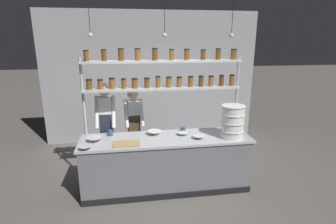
# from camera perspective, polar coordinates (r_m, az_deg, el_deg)

# --- Properties ---
(ground_plane) EXTENTS (40.00, 40.00, 0.00)m
(ground_plane) POSITION_cam_1_polar(r_m,az_deg,el_deg) (4.76, -0.40, -15.97)
(ground_plane) COLOR #5B5651
(back_wall) EXTENTS (5.21, 0.12, 3.15)m
(back_wall) POSITION_cam_1_polar(r_m,az_deg,el_deg) (6.52, -3.50, 7.45)
(back_wall) COLOR #939399
(back_wall) RESTS_ON ground_plane
(prep_counter) EXTENTS (2.81, 0.76, 0.92)m
(prep_counter) POSITION_cam_1_polar(r_m,az_deg,el_deg) (4.54, -0.41, -11.03)
(prep_counter) COLOR slate
(prep_counter) RESTS_ON ground_plane
(spice_shelf_unit) EXTENTS (2.69, 0.28, 2.36)m
(spice_shelf_unit) POSITION_cam_1_polar(r_m,az_deg,el_deg) (4.43, -1.05, 7.47)
(spice_shelf_unit) COLOR #ADAFB5
(spice_shelf_unit) RESTS_ON ground_plane
(chef_left) EXTENTS (0.37, 0.31, 1.76)m
(chef_left) POSITION_cam_1_polar(r_m,az_deg,el_deg) (4.84, -13.26, -2.46)
(chef_left) COLOR black
(chef_left) RESTS_ON ground_plane
(chef_center) EXTENTS (0.39, 0.31, 1.61)m
(chef_center) POSITION_cam_1_polar(r_m,az_deg,el_deg) (5.06, -7.44, -2.63)
(chef_center) COLOR black
(chef_center) RESTS_ON ground_plane
(container_stack) EXTENTS (0.38, 0.38, 0.55)m
(container_stack) POSITION_cam_1_polar(r_m,az_deg,el_deg) (4.40, 13.89, -2.07)
(container_stack) COLOR white
(container_stack) RESTS_ON prep_counter
(cutting_board) EXTENTS (0.40, 0.26, 0.02)m
(cutting_board) POSITION_cam_1_polar(r_m,az_deg,el_deg) (4.12, -9.03, -6.86)
(cutting_board) COLOR #A88456
(cutting_board) RESTS_ON prep_counter
(prep_bowl_near_left) EXTENTS (0.24, 0.24, 0.07)m
(prep_bowl_near_left) POSITION_cam_1_polar(r_m,az_deg,el_deg) (4.48, -2.98, -4.54)
(prep_bowl_near_left) COLOR silver
(prep_bowl_near_left) RESTS_ON prep_counter
(prep_bowl_center_front) EXTENTS (0.18, 0.18, 0.05)m
(prep_bowl_center_front) POSITION_cam_1_polar(r_m,az_deg,el_deg) (4.46, 3.22, -4.77)
(prep_bowl_center_front) COLOR silver
(prep_bowl_center_front) RESTS_ON prep_counter
(prep_bowl_center_back) EXTENTS (0.24, 0.24, 0.07)m
(prep_bowl_center_back) POSITION_cam_1_polar(r_m,az_deg,el_deg) (4.35, -15.69, -5.77)
(prep_bowl_center_back) COLOR silver
(prep_bowl_center_back) RESTS_ON prep_counter
(prep_bowl_near_right) EXTENTS (0.20, 0.20, 0.05)m
(prep_bowl_near_right) POSITION_cam_1_polar(r_m,az_deg,el_deg) (4.33, 6.72, -5.47)
(prep_bowl_near_right) COLOR silver
(prep_bowl_near_right) RESTS_ON prep_counter
(prep_bowl_far_left) EXTENTS (0.19, 0.19, 0.05)m
(prep_bowl_far_left) POSITION_cam_1_polar(r_m,az_deg,el_deg) (4.08, -17.57, -7.47)
(prep_bowl_far_left) COLOR #B2B7BC
(prep_bowl_far_left) RESTS_ON prep_counter
(serving_cup_front) EXTENTS (0.08, 0.08, 0.10)m
(serving_cup_front) POSITION_cam_1_polar(r_m,az_deg,el_deg) (4.53, -12.45, -4.44)
(serving_cup_front) COLOR #334C70
(serving_cup_front) RESTS_ON prep_counter
(serving_cup_by_board) EXTENTS (0.09, 0.09, 0.08)m
(serving_cup_by_board) POSITION_cam_1_polar(r_m,az_deg,el_deg) (4.63, 3.30, -3.75)
(serving_cup_by_board) COLOR #334C70
(serving_cup_by_board) RESTS_ON prep_counter
(pendant_light_row) EXTENTS (2.19, 0.07, 0.59)m
(pendant_light_row) POSITION_cam_1_polar(r_m,az_deg,el_deg) (4.06, -0.89, 16.73)
(pendant_light_row) COLOR black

